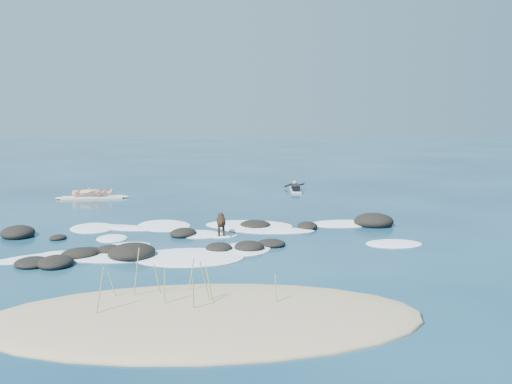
{
  "coord_description": "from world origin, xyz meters",
  "views": [
    {
      "loc": [
        0.27,
        -19.27,
        4.09
      ],
      "look_at": [
        1.91,
        4.0,
        0.9
      ],
      "focal_mm": 40.0,
      "sensor_mm": 36.0,
      "label": 1
    }
  ],
  "objects": [
    {
      "name": "breaking_foam",
      "position": [
        -0.3,
        -0.53,
        0.01
      ],
      "size": [
        13.0,
        7.41,
        0.12
      ],
      "color": "white",
      "rests_on": "ground"
    },
    {
      "name": "dune_grass",
      "position": [
        -0.66,
        -7.8,
        0.58
      ],
      "size": [
        3.61,
        1.46,
        1.19
      ],
      "color": "#7E9749",
      "rests_on": "ground"
    },
    {
      "name": "ground",
      "position": [
        0.0,
        0.0,
        0.0
      ],
      "size": [
        160.0,
        160.0,
        0.0
      ],
      "primitive_type": "plane",
      "color": "#0A2642",
      "rests_on": "ground"
    },
    {
      "name": "dog",
      "position": [
        0.42,
        -0.31,
        0.5
      ],
      "size": [
        0.31,
        1.19,
        0.76
      ],
      "rotation": [
        0.0,
        0.0,
        1.59
      ],
      "color": "black",
      "rests_on": "ground"
    },
    {
      "name": "sand_dune",
      "position": [
        0.0,
        -8.2,
        0.0
      ],
      "size": [
        9.0,
        4.4,
        0.6
      ],
      "primitive_type": "ellipsoid",
      "color": "#9E8966",
      "rests_on": "ground"
    },
    {
      "name": "reef_rocks",
      "position": [
        0.14,
        -0.94,
        0.11
      ],
      "size": [
        13.97,
        6.39,
        0.61
      ],
      "color": "black",
      "rests_on": "ground"
    },
    {
      "name": "paddling_surfer_rig",
      "position": [
        4.53,
        10.93,
        0.15
      ],
      "size": [
        1.14,
        2.56,
        0.44
      ],
      "rotation": [
        0.0,
        0.0,
        1.49
      ],
      "color": "white",
      "rests_on": "ground"
    },
    {
      "name": "standing_surfer_rig",
      "position": [
        -5.77,
        8.77,
        0.79
      ],
      "size": [
        3.51,
        0.86,
        2.0
      ],
      "rotation": [
        0.0,
        0.0,
        0.09
      ],
      "color": "#FEEBCB",
      "rests_on": "ground"
    }
  ]
}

